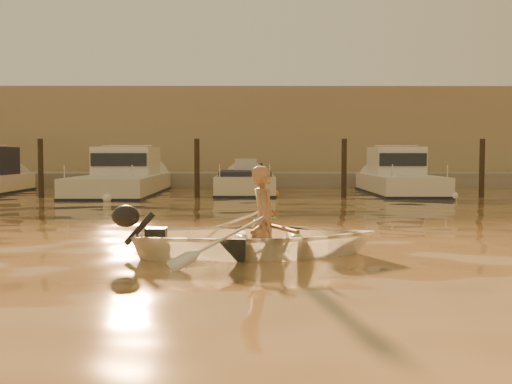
{
  "coord_description": "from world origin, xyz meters",
  "views": [
    {
      "loc": [
        1.69,
        -7.97,
        1.49
      ],
      "look_at": [
        1.76,
        4.44,
        0.75
      ],
      "focal_mm": 45.0,
      "sensor_mm": 36.0,
      "label": 1
    }
  ],
  "objects_px": {
    "waterfront_building": "(222,137)",
    "person": "(264,221)",
    "dinghy": "(257,238)",
    "moored_boat_2": "(123,177)",
    "moored_boat_3": "(246,188)",
    "moored_boat_4": "(399,177)"
  },
  "relations": [
    {
      "from": "person",
      "to": "moored_boat_2",
      "type": "relative_size",
      "value": 0.18
    },
    {
      "from": "waterfront_building",
      "to": "person",
      "type": "bearing_deg",
      "value": -85.84
    },
    {
      "from": "dinghy",
      "to": "moored_boat_3",
      "type": "xyz_separation_m",
      "value": [
        -0.33,
        14.56,
        -0.03
      ]
    },
    {
      "from": "dinghy",
      "to": "moored_boat_3",
      "type": "height_order",
      "value": "moored_boat_3"
    },
    {
      "from": "dinghy",
      "to": "moored_boat_2",
      "type": "height_order",
      "value": "moored_boat_2"
    },
    {
      "from": "moored_boat_4",
      "to": "waterfront_building",
      "type": "bearing_deg",
      "value": 123.16
    },
    {
      "from": "moored_boat_2",
      "to": "moored_boat_3",
      "type": "relative_size",
      "value": 1.45
    },
    {
      "from": "moored_boat_3",
      "to": "moored_boat_4",
      "type": "relative_size",
      "value": 0.87
    },
    {
      "from": "person",
      "to": "waterfront_building",
      "type": "height_order",
      "value": "waterfront_building"
    },
    {
      "from": "dinghy",
      "to": "waterfront_building",
      "type": "height_order",
      "value": "waterfront_building"
    },
    {
      "from": "dinghy",
      "to": "person",
      "type": "distance_m",
      "value": 0.27
    },
    {
      "from": "dinghy",
      "to": "moored_boat_2",
      "type": "xyz_separation_m",
      "value": [
        -4.92,
        14.56,
        0.37
      ]
    },
    {
      "from": "moored_boat_3",
      "to": "dinghy",
      "type": "bearing_deg",
      "value": -88.69
    },
    {
      "from": "person",
      "to": "waterfront_building",
      "type": "xyz_separation_m",
      "value": [
        -1.86,
        25.55,
        1.89
      ]
    },
    {
      "from": "dinghy",
      "to": "moored_boat_4",
      "type": "height_order",
      "value": "moored_boat_4"
    },
    {
      "from": "dinghy",
      "to": "moored_boat_3",
      "type": "bearing_deg",
      "value": -2.28
    },
    {
      "from": "moored_boat_2",
      "to": "moored_boat_4",
      "type": "height_order",
      "value": "same"
    },
    {
      "from": "person",
      "to": "waterfront_building",
      "type": "distance_m",
      "value": 25.69
    },
    {
      "from": "person",
      "to": "moored_boat_3",
      "type": "xyz_separation_m",
      "value": [
        -0.43,
        14.55,
        -0.28
      ]
    },
    {
      "from": "dinghy",
      "to": "moored_boat_2",
      "type": "distance_m",
      "value": 15.37
    },
    {
      "from": "moored_boat_3",
      "to": "waterfront_building",
      "type": "relative_size",
      "value": 0.13
    },
    {
      "from": "moored_boat_2",
      "to": "moored_boat_4",
      "type": "xyz_separation_m",
      "value": [
        10.35,
        0.0,
        0.0
      ]
    }
  ]
}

